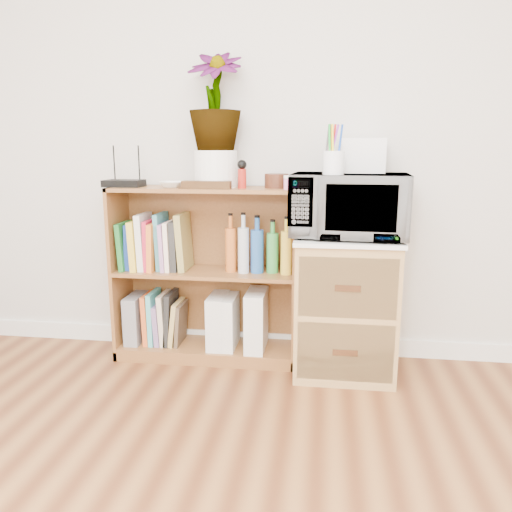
# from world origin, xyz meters

# --- Properties ---
(skirting_board) EXTENTS (4.00, 0.02, 0.10)m
(skirting_board) POSITION_xyz_m (0.00, 2.24, 0.05)
(skirting_board) COLOR white
(skirting_board) RESTS_ON ground
(bookshelf) EXTENTS (1.00, 0.30, 0.95)m
(bookshelf) POSITION_xyz_m (-0.35, 2.10, 0.47)
(bookshelf) COLOR brown
(bookshelf) RESTS_ON ground
(wicker_unit) EXTENTS (0.50, 0.45, 0.70)m
(wicker_unit) POSITION_xyz_m (0.40, 2.02, 0.35)
(wicker_unit) COLOR #9E7542
(wicker_unit) RESTS_ON ground
(microwave) EXTENTS (0.59, 0.42, 0.31)m
(microwave) POSITION_xyz_m (0.40, 2.02, 0.88)
(microwave) COLOR white
(microwave) RESTS_ON wicker_unit
(pen_cup) EXTENTS (0.10, 0.10, 0.11)m
(pen_cup) POSITION_xyz_m (0.32, 1.90, 1.09)
(pen_cup) COLOR white
(pen_cup) RESTS_ON microwave
(small_appliance) EXTENTS (0.21, 0.18, 0.17)m
(small_appliance) POSITION_xyz_m (0.46, 2.11, 1.12)
(small_appliance) COLOR white
(small_appliance) RESTS_ON microwave
(router) EXTENTS (0.20, 0.14, 0.04)m
(router) POSITION_xyz_m (-0.78, 2.08, 0.97)
(router) COLOR black
(router) RESTS_ON bookshelf
(white_bowl) EXTENTS (0.13, 0.13, 0.03)m
(white_bowl) POSITION_xyz_m (-0.52, 2.07, 0.97)
(white_bowl) COLOR white
(white_bowl) RESTS_ON bookshelf
(plant_pot) EXTENTS (0.22, 0.22, 0.19)m
(plant_pot) POSITION_xyz_m (-0.29, 2.12, 1.05)
(plant_pot) COLOR white
(plant_pot) RESTS_ON bookshelf
(potted_plant) EXTENTS (0.28, 0.28, 0.50)m
(potted_plant) POSITION_xyz_m (-0.29, 2.12, 1.39)
(potted_plant) COLOR #346729
(potted_plant) RESTS_ON plant_pot
(trinket_box) EXTENTS (0.25, 0.06, 0.04)m
(trinket_box) POSITION_xyz_m (-0.31, 2.00, 0.97)
(trinket_box) COLOR #351F0E
(trinket_box) RESTS_ON bookshelf
(kokeshi_doll) EXTENTS (0.04, 0.04, 0.10)m
(kokeshi_doll) POSITION_xyz_m (-0.14, 2.06, 1.00)
(kokeshi_doll) COLOR #A81D14
(kokeshi_doll) RESTS_ON bookshelf
(wooden_bowl) EXTENTS (0.12, 0.12, 0.07)m
(wooden_bowl) POSITION_xyz_m (0.03, 2.11, 0.99)
(wooden_bowl) COLOR #361A0E
(wooden_bowl) RESTS_ON bookshelf
(paint_jars) EXTENTS (0.12, 0.04, 0.06)m
(paint_jars) POSITION_xyz_m (0.12, 2.01, 0.98)
(paint_jars) COLOR #D77782
(paint_jars) RESTS_ON bookshelf
(file_box) EXTENTS (0.08, 0.22, 0.27)m
(file_box) POSITION_xyz_m (-0.76, 2.10, 0.21)
(file_box) COLOR gray
(file_box) RESTS_ON bookshelf
(magazine_holder_left) EXTENTS (0.09, 0.23, 0.29)m
(magazine_holder_left) POSITION_xyz_m (-0.29, 2.09, 0.22)
(magazine_holder_left) COLOR silver
(magazine_holder_left) RESTS_ON bookshelf
(magazine_holder_mid) EXTENTS (0.09, 0.23, 0.29)m
(magazine_holder_mid) POSITION_xyz_m (-0.23, 2.09, 0.21)
(magazine_holder_mid) COLOR silver
(magazine_holder_mid) RESTS_ON bookshelf
(magazine_holder_right) EXTENTS (0.10, 0.26, 0.32)m
(magazine_holder_right) POSITION_xyz_m (-0.07, 2.09, 0.23)
(magazine_holder_right) COLOR silver
(magazine_holder_right) RESTS_ON bookshelf
(cookbooks) EXTENTS (0.37, 0.20, 0.31)m
(cookbooks) POSITION_xyz_m (-0.63, 2.10, 0.64)
(cookbooks) COLOR #1D6D29
(cookbooks) RESTS_ON bookshelf
(liquor_bottles) EXTENTS (0.36, 0.07, 0.31)m
(liquor_bottles) POSITION_xyz_m (-0.06, 2.10, 0.65)
(liquor_bottles) COLOR #BD5D23
(liquor_bottles) RESTS_ON bookshelf
(lower_books) EXTENTS (0.22, 0.19, 0.30)m
(lower_books) POSITION_xyz_m (-0.60, 2.10, 0.21)
(lower_books) COLOR #D75B26
(lower_books) RESTS_ON bookshelf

